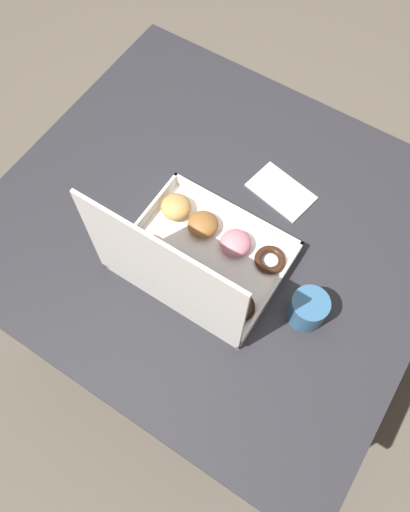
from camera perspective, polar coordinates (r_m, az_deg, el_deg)
The scene contains 5 objects.
ground_plane at distance 1.97m, azimuth 0.81°, elevation -6.76°, with size 8.00×8.00×0.00m, color #6B6054.
dining_table at distance 1.37m, azimuth 1.15°, elevation 1.92°, with size 1.13×1.03×0.74m.
donut_box at distance 1.18m, azimuth -1.36°, elevation -0.10°, with size 0.38×0.31×0.36m.
coffee_mug at distance 1.18m, azimuth 11.71°, elevation -5.92°, with size 0.09×0.09×0.08m.
paper_napkin at distance 1.36m, azimuth 8.68°, elevation 7.30°, with size 0.19×0.14×0.01m.
Camera 1 is at (-0.32, 0.55, 1.87)m, focal length 35.00 mm.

